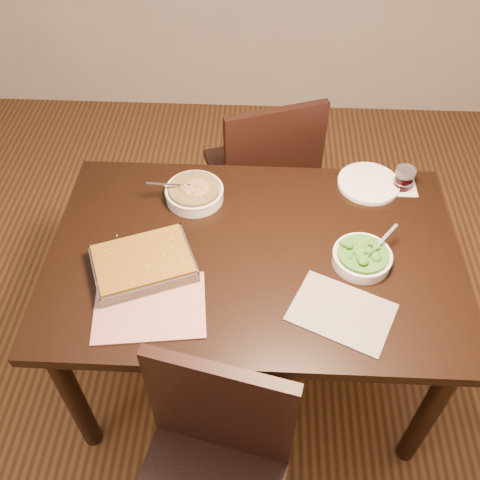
# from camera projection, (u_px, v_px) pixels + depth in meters

# --- Properties ---
(ground) EXTENTS (4.00, 4.00, 0.00)m
(ground) POSITION_uv_depth(u_px,v_px,m) (251.00, 362.00, 2.38)
(ground) COLOR #412112
(ground) RESTS_ON ground
(table) EXTENTS (1.40, 0.90, 0.75)m
(table) POSITION_uv_depth(u_px,v_px,m) (254.00, 269.00, 1.89)
(table) COLOR black
(table) RESTS_ON ground
(magazine_a) EXTENTS (0.37, 0.29, 0.01)m
(magazine_a) POSITION_uv_depth(u_px,v_px,m) (150.00, 307.00, 1.66)
(magazine_a) COLOR #9D302C
(magazine_a) RESTS_ON table
(magazine_b) EXTENTS (0.36, 0.32, 0.01)m
(magazine_b) POSITION_uv_depth(u_px,v_px,m) (342.00, 312.00, 1.65)
(magazine_b) COLOR #2A2931
(magazine_b) RESTS_ON table
(coaster) EXTENTS (0.11, 0.11, 0.00)m
(coaster) POSITION_uv_depth(u_px,v_px,m) (401.00, 187.00, 2.04)
(coaster) COLOR white
(coaster) RESTS_ON table
(stew_bowl) EXTENTS (0.24, 0.22, 0.08)m
(stew_bowl) POSITION_uv_depth(u_px,v_px,m) (194.00, 192.00, 1.98)
(stew_bowl) COLOR white
(stew_bowl) RESTS_ON table
(broccoli_bowl) EXTENTS (0.20, 0.20, 0.08)m
(broccoli_bowl) POSITION_uv_depth(u_px,v_px,m) (362.00, 257.00, 1.77)
(broccoli_bowl) COLOR white
(broccoli_bowl) RESTS_ON table
(baking_dish) EXTENTS (0.38, 0.34, 0.06)m
(baking_dish) POSITION_uv_depth(u_px,v_px,m) (143.00, 264.00, 1.75)
(baking_dish) COLOR silver
(baking_dish) RESTS_ON table
(wine_tumbler) EXTENTS (0.07, 0.07, 0.08)m
(wine_tumbler) POSITION_uv_depth(u_px,v_px,m) (404.00, 178.00, 2.01)
(wine_tumbler) COLOR black
(wine_tumbler) RESTS_ON coaster
(dinner_plate) EXTENTS (0.24, 0.24, 0.02)m
(dinner_plate) POSITION_uv_depth(u_px,v_px,m) (369.00, 183.00, 2.04)
(dinner_plate) COLOR white
(dinner_plate) RESTS_ON table
(chair_near) EXTENTS (0.51, 0.51, 0.92)m
(chair_near) POSITION_uv_depth(u_px,v_px,m) (211.00, 470.00, 1.57)
(chair_near) COLOR black
(chair_near) RESTS_ON ground
(chair_far) EXTENTS (0.56, 0.56, 0.93)m
(chair_far) POSITION_uv_depth(u_px,v_px,m) (264.00, 171.00, 2.46)
(chair_far) COLOR black
(chair_far) RESTS_ON ground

